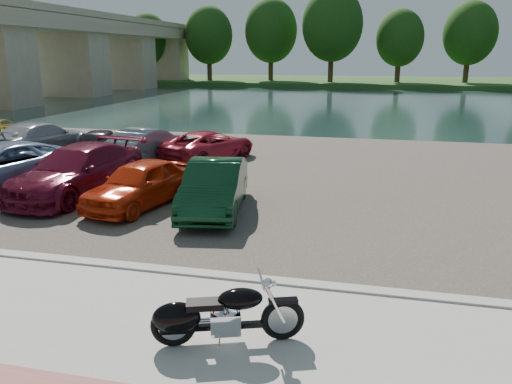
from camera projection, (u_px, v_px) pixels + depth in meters
ground at (165, 331)px, 8.10m from camera, size 200.00×200.00×0.00m
promenade at (137, 364)px, 7.15m from camera, size 60.00×6.00×0.10m
kerb at (205, 276)px, 9.96m from camera, size 60.00×0.30×0.14m
parking_lot at (284, 175)px, 18.42m from camera, size 60.00×18.00×0.04m
river at (339, 103)px, 45.64m from camera, size 120.00×40.00×0.00m
far_bank at (354, 82)px, 75.59m from camera, size 120.00×24.00×0.60m
bridge at (68, 42)px, 51.27m from camera, size 7.00×56.00×8.55m
far_trees at (388, 30)px, 66.88m from camera, size 70.25×10.68×12.52m
motorcycle at (214, 316)px, 7.46m from camera, size 2.25×1.06×1.05m
car_3 at (78, 171)px, 15.62m from camera, size 2.72×5.49×1.53m
car_4 at (140, 184)px, 14.47m from camera, size 2.37×4.20×1.35m
car_5 at (215, 187)px, 13.98m from camera, size 2.18×4.49×1.42m
car_7 at (41, 139)px, 21.68m from camera, size 2.43×5.22×1.48m
car_8 at (101, 142)px, 21.68m from camera, size 2.58×3.88×1.23m
car_9 at (148, 145)px, 20.56m from camera, size 2.25×4.45×1.40m
car_10 at (209, 145)px, 20.85m from camera, size 3.57×4.91×1.24m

